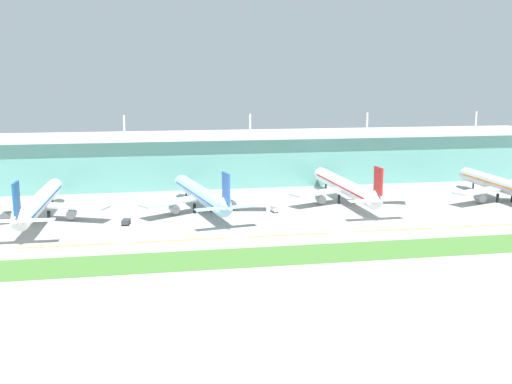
{
  "coord_description": "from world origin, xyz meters",
  "views": [
    {
      "loc": [
        -46.02,
        -173.18,
        48.52
      ],
      "look_at": [
        -7.07,
        38.77,
        7.0
      ],
      "focal_mm": 41.41,
      "sensor_mm": 36.0,
      "label": 1
    }
  ],
  "objects_px": {
    "airliner_near_middle": "(202,195)",
    "baggage_cart": "(274,209)",
    "airliner_nearest": "(39,202)",
    "airliner_far_middle": "(346,187)",
    "airliner_farthest": "(504,186)",
    "pushback_tug": "(126,222)"
  },
  "relations": [
    {
      "from": "airliner_near_middle",
      "to": "baggage_cart",
      "type": "bearing_deg",
      "value": -13.17
    },
    {
      "from": "airliner_nearest",
      "to": "airliner_far_middle",
      "type": "distance_m",
      "value": 114.48
    },
    {
      "from": "airliner_farthest",
      "to": "pushback_tug",
      "type": "bearing_deg",
      "value": -175.45
    },
    {
      "from": "airliner_near_middle",
      "to": "pushback_tug",
      "type": "distance_m",
      "value": 31.53
    },
    {
      "from": "airliner_farthest",
      "to": "airliner_far_middle",
      "type": "bearing_deg",
      "value": 171.65
    },
    {
      "from": "pushback_tug",
      "to": "baggage_cart",
      "type": "xyz_separation_m",
      "value": [
        53.22,
        9.18,
        0.16
      ]
    },
    {
      "from": "airliner_nearest",
      "to": "airliner_near_middle",
      "type": "distance_m",
      "value": 56.66
    },
    {
      "from": "airliner_near_middle",
      "to": "baggage_cart",
      "type": "relative_size",
      "value": 17.44
    },
    {
      "from": "pushback_tug",
      "to": "baggage_cart",
      "type": "relative_size",
      "value": 1.24
    },
    {
      "from": "airliner_near_middle",
      "to": "baggage_cart",
      "type": "height_order",
      "value": "airliner_near_middle"
    },
    {
      "from": "pushback_tug",
      "to": "airliner_far_middle",
      "type": "bearing_deg",
      "value": 13.91
    },
    {
      "from": "airliner_farthest",
      "to": "airliner_near_middle",
      "type": "bearing_deg",
      "value": 178.3
    },
    {
      "from": "airliner_near_middle",
      "to": "pushback_tug",
      "type": "height_order",
      "value": "airliner_near_middle"
    },
    {
      "from": "airliner_nearest",
      "to": "airliner_farthest",
      "type": "bearing_deg",
      "value": 0.05
    },
    {
      "from": "airliner_nearest",
      "to": "baggage_cart",
      "type": "bearing_deg",
      "value": -1.65
    },
    {
      "from": "airliner_farthest",
      "to": "baggage_cart",
      "type": "distance_m",
      "value": 94.38
    },
    {
      "from": "airliner_far_middle",
      "to": "airliner_nearest",
      "type": "bearing_deg",
      "value": -175.3
    },
    {
      "from": "baggage_cart",
      "to": "airliner_near_middle",
      "type": "bearing_deg",
      "value": 166.83
    },
    {
      "from": "airliner_near_middle",
      "to": "airliner_farthest",
      "type": "relative_size",
      "value": 0.98
    },
    {
      "from": "airliner_nearest",
      "to": "pushback_tug",
      "type": "height_order",
      "value": "airliner_nearest"
    },
    {
      "from": "airliner_nearest",
      "to": "airliner_far_middle",
      "type": "height_order",
      "value": "same"
    },
    {
      "from": "airliner_near_middle",
      "to": "pushback_tug",
      "type": "xyz_separation_m",
      "value": [
        -27.04,
        -15.31,
        -5.35
      ]
    }
  ]
}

